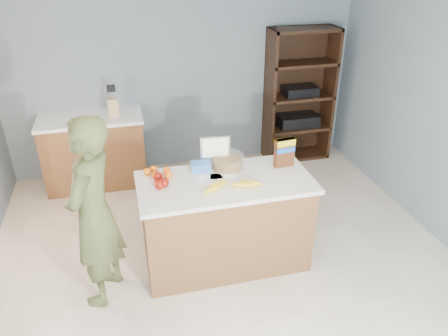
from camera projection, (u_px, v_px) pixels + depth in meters
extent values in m
cube|color=beige|center=(233.00, 280.00, 4.04)|extent=(4.50, 5.00, 0.02)
cube|color=slate|center=(183.00, 75.00, 5.59)|extent=(4.50, 0.02, 2.50)
cube|color=brown|center=(225.00, 224.00, 4.09)|extent=(1.50, 0.70, 0.86)
cube|color=silver|center=(225.00, 182.00, 3.88)|extent=(1.56, 0.76, 0.04)
cube|color=black|center=(225.00, 256.00, 4.27)|extent=(1.46, 0.66, 0.10)
cube|color=brown|center=(95.00, 152.00, 5.46)|extent=(1.20, 0.60, 0.86)
cube|color=white|center=(90.00, 118.00, 5.25)|extent=(1.24, 0.62, 0.04)
cube|color=black|center=(294.00, 92.00, 6.07)|extent=(0.90, 0.04, 1.80)
cube|color=black|center=(269.00, 99.00, 5.83)|extent=(0.04, 0.40, 1.80)
cube|color=black|center=(328.00, 94.00, 6.01)|extent=(0.04, 0.40, 1.80)
cube|color=black|center=(294.00, 154.00, 6.33)|extent=(0.90, 0.40, 0.04)
cube|color=black|center=(297.00, 127.00, 6.13)|extent=(0.90, 0.40, 0.04)
cube|color=black|center=(299.00, 96.00, 5.92)|extent=(0.90, 0.40, 0.04)
cube|color=black|center=(302.00, 63.00, 5.71)|extent=(0.90, 0.40, 0.04)
cube|color=black|center=(305.00, 29.00, 5.51)|extent=(0.90, 0.40, 0.04)
cube|color=black|center=(297.00, 120.00, 6.08)|extent=(0.55, 0.32, 0.16)
cube|color=black|center=(300.00, 90.00, 5.88)|extent=(0.45, 0.30, 0.12)
imported|color=#4A522A|center=(94.00, 214.00, 3.51)|extent=(0.61, 0.72, 1.68)
cube|color=tan|center=(113.00, 107.00, 5.21)|extent=(0.12, 0.10, 0.22)
cylinder|color=black|center=(108.00, 95.00, 5.13)|extent=(0.02, 0.02, 0.09)
cylinder|color=black|center=(110.00, 95.00, 5.14)|extent=(0.02, 0.02, 0.09)
cylinder|color=black|center=(112.00, 95.00, 5.14)|extent=(0.02, 0.02, 0.09)
cylinder|color=black|center=(114.00, 95.00, 5.14)|extent=(0.02, 0.02, 0.09)
cylinder|color=black|center=(115.00, 95.00, 5.15)|extent=(0.02, 0.02, 0.09)
cube|color=white|center=(210.00, 177.00, 3.92)|extent=(0.23, 0.13, 0.00)
cube|color=white|center=(222.00, 177.00, 3.93)|extent=(0.24, 0.17, 0.00)
ellipsoid|color=yellow|center=(218.00, 184.00, 3.77)|extent=(0.21, 0.12, 0.05)
ellipsoid|color=yellow|center=(213.00, 189.00, 3.70)|extent=(0.21, 0.13, 0.05)
ellipsoid|color=yellow|center=(242.00, 185.00, 3.76)|extent=(0.21, 0.11, 0.05)
ellipsoid|color=yellow|center=(251.00, 183.00, 3.79)|extent=(0.21, 0.14, 0.05)
sphere|color=maroon|center=(158.00, 177.00, 3.84)|extent=(0.09, 0.09, 0.09)
sphere|color=maroon|center=(164.00, 182.00, 3.75)|extent=(0.09, 0.09, 0.09)
sphere|color=maroon|center=(159.00, 185.00, 3.72)|extent=(0.09, 0.09, 0.09)
sphere|color=orange|center=(155.00, 175.00, 3.88)|extent=(0.07, 0.07, 0.07)
sphere|color=orange|center=(154.00, 169.00, 3.98)|extent=(0.07, 0.07, 0.07)
sphere|color=orange|center=(167.00, 173.00, 3.93)|extent=(0.07, 0.07, 0.07)
sphere|color=orange|center=(167.00, 170.00, 3.97)|extent=(0.07, 0.07, 0.07)
sphere|color=orange|center=(147.00, 172.00, 3.94)|extent=(0.07, 0.07, 0.07)
sphere|color=orange|center=(169.00, 175.00, 3.89)|extent=(0.07, 0.07, 0.07)
cube|color=blue|center=(201.00, 166.00, 4.02)|extent=(0.19, 0.14, 0.08)
cylinder|color=#267219|center=(227.00, 163.00, 4.07)|extent=(0.27, 0.27, 0.09)
cylinder|color=white|center=(227.00, 161.00, 4.06)|extent=(0.30, 0.30, 0.13)
cylinder|color=silver|center=(215.00, 163.00, 4.15)|extent=(0.12, 0.12, 0.01)
cylinder|color=silver|center=(215.00, 160.00, 4.14)|extent=(0.02, 0.02, 0.05)
cube|color=silver|center=(215.00, 147.00, 4.08)|extent=(0.28, 0.06, 0.22)
cube|color=yellow|center=(215.00, 148.00, 4.06)|extent=(0.24, 0.03, 0.18)
cube|color=#592B14|center=(284.00, 153.00, 4.05)|extent=(0.19, 0.08, 0.28)
cube|color=yellow|center=(285.00, 142.00, 4.00)|extent=(0.19, 0.09, 0.06)
cube|color=blue|center=(285.00, 149.00, 4.04)|extent=(0.19, 0.09, 0.05)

